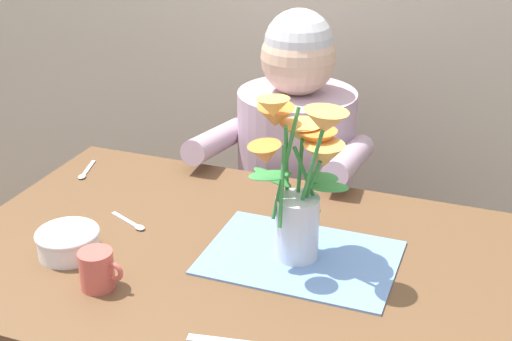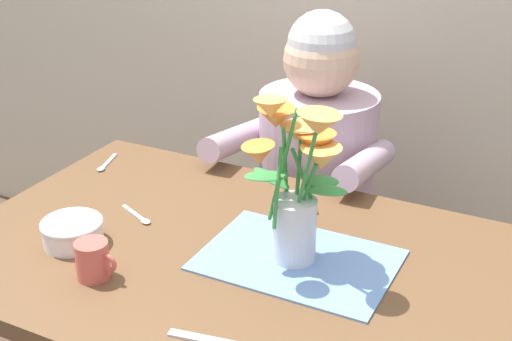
{
  "view_description": "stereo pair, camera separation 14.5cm",
  "coord_description": "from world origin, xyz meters",
  "px_view_note": "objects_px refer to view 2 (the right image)",
  "views": [
    {
      "loc": [
        0.51,
        -1.18,
        1.53
      ],
      "look_at": [
        0.04,
        0.05,
        0.92
      ],
      "focal_mm": 49.3,
      "sensor_mm": 36.0,
      "label": 1
    },
    {
      "loc": [
        0.64,
        -1.13,
        1.53
      ],
      "look_at": [
        0.04,
        0.05,
        0.92
      ],
      "focal_mm": 49.3,
      "sensor_mm": 36.0,
      "label": 2
    }
  ],
  "objects_px": {
    "flower_vase": "(298,173)",
    "coffee_cup": "(93,260)",
    "ceramic_bowl": "(73,231)",
    "seated_person": "(315,202)"
  },
  "relations": [
    {
      "from": "flower_vase",
      "to": "ceramic_bowl",
      "type": "distance_m",
      "value": 0.52
    },
    {
      "from": "flower_vase",
      "to": "seated_person",
      "type": "bearing_deg",
      "value": 108.07
    },
    {
      "from": "flower_vase",
      "to": "coffee_cup",
      "type": "bearing_deg",
      "value": -143.65
    },
    {
      "from": "flower_vase",
      "to": "ceramic_bowl",
      "type": "height_order",
      "value": "flower_vase"
    },
    {
      "from": "flower_vase",
      "to": "coffee_cup",
      "type": "distance_m",
      "value": 0.44
    },
    {
      "from": "seated_person",
      "to": "coffee_cup",
      "type": "relative_size",
      "value": 12.2
    },
    {
      "from": "seated_person",
      "to": "ceramic_bowl",
      "type": "relative_size",
      "value": 8.35
    },
    {
      "from": "ceramic_bowl",
      "to": "coffee_cup",
      "type": "distance_m",
      "value": 0.15
    },
    {
      "from": "ceramic_bowl",
      "to": "coffee_cup",
      "type": "bearing_deg",
      "value": -34.0
    },
    {
      "from": "seated_person",
      "to": "flower_vase",
      "type": "distance_m",
      "value": 0.72
    }
  ]
}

